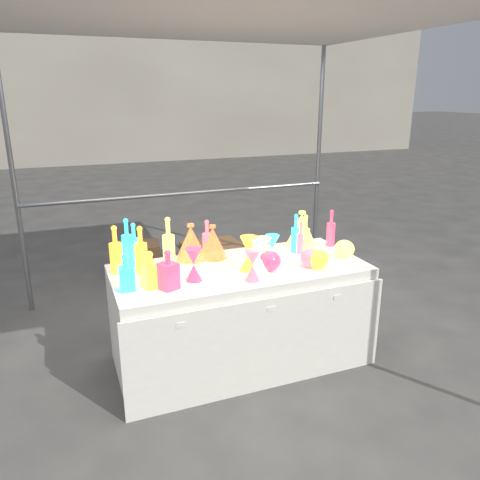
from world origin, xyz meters
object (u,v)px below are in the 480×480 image
object	(u,v)px
cardboard_box_closed	(137,259)
bottle_0	(116,249)
decanter_0	(150,270)
globe_0	(318,260)
hourglass_0	(194,265)
lampshade_0	(191,242)
display_table	(240,315)

from	to	relation	value
cardboard_box_closed	bottle_0	xyz separation A→B (m)	(-0.41, -1.84, 0.74)
decanter_0	globe_0	world-z (taller)	decanter_0
decanter_0	bottle_0	bearing A→B (deg)	99.52
hourglass_0	lampshade_0	bearing A→B (deg)	76.49
bottle_0	decanter_0	xyz separation A→B (m)	(0.17, -0.34, -0.05)
bottle_0	display_table	bearing A→B (deg)	-14.06
cardboard_box_closed	lampshade_0	bearing A→B (deg)	-77.02
decanter_0	hourglass_0	size ratio (longest dim) A/B	1.09
display_table	decanter_0	distance (m)	0.84
decanter_0	lampshade_0	size ratio (longest dim) A/B	0.89
bottle_0	globe_0	xyz separation A→B (m)	(1.34, -0.42, -0.11)
cardboard_box_closed	lampshade_0	xyz separation A→B (m)	(0.14, -1.76, 0.71)
display_table	hourglass_0	world-z (taller)	hourglass_0
globe_0	display_table	bearing A→B (deg)	156.73
cardboard_box_closed	hourglass_0	size ratio (longest dim) A/B	2.20
globe_0	decanter_0	bearing A→B (deg)	175.88
display_table	globe_0	size ratio (longest dim) A/B	12.38
bottle_0	decanter_0	size ratio (longest dim) A/B	1.39
decanter_0	cardboard_box_closed	bearing A→B (deg)	67.11
cardboard_box_closed	hourglass_0	bearing A→B (deg)	-80.47
display_table	lampshade_0	size ratio (longest dim) A/B	6.73
hourglass_0	lampshade_0	world-z (taller)	lampshade_0
cardboard_box_closed	decanter_0	distance (m)	2.30
bottle_0	lampshade_0	distance (m)	0.56
bottle_0	decanter_0	distance (m)	0.38
display_table	lampshade_0	distance (m)	0.65
bottle_0	globe_0	distance (m)	1.41
display_table	decanter_0	world-z (taller)	decanter_0
globe_0	lampshade_0	xyz separation A→B (m)	(-0.78, 0.51, 0.08)
lampshade_0	decanter_0	bearing A→B (deg)	-131.88
globe_0	lampshade_0	size ratio (longest dim) A/B	0.54
display_table	cardboard_box_closed	bearing A→B (deg)	101.63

